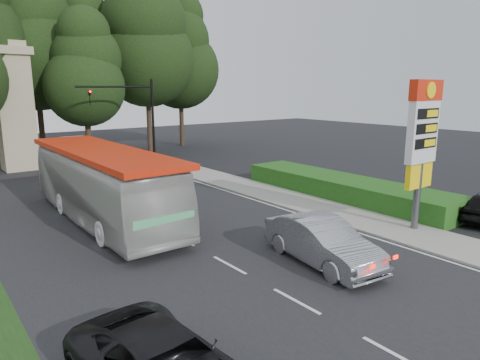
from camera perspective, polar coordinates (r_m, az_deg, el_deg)
ground at (r=13.57m, az=9.05°, el=-16.54°), size 120.00×120.00×0.00m
road_surface at (r=22.83m, az=-13.45°, el=-4.67°), size 14.00×80.00×0.02m
sidewalk_right at (r=27.25m, az=3.02°, el=-1.52°), size 3.00×80.00×0.12m
hedge at (r=26.54m, az=13.64°, el=-1.02°), size 3.00×14.00×1.20m
gas_station_pylon at (r=20.71m, az=23.16°, el=5.54°), size 2.10×0.45×6.85m
traffic_signal_mast at (r=35.21m, az=-13.52°, el=8.85°), size 6.10×0.35×7.20m
monument at (r=38.67m, az=-27.88°, el=8.70°), size 3.00×3.00×10.05m
tree_center_right at (r=44.38m, az=-25.91°, el=16.83°), size 9.24×9.24×18.15m
tree_east_near at (r=47.52m, az=-20.20°, el=15.27°), size 8.12×8.12×15.95m
tree_east_mid at (r=45.83m, az=-12.48°, el=17.95°), size 9.52×9.52×18.70m
tree_far_east at (r=49.83m, az=-8.05°, el=16.46°), size 8.68×8.68×17.05m
tree_monument_right at (r=39.54m, az=-20.12°, el=13.63°), size 6.72×6.72×13.20m
transit_bus at (r=22.03m, az=-17.80°, el=-0.70°), size 3.12×13.00×3.62m
sedan_silver at (r=16.44m, az=10.90°, el=-8.07°), size 2.51×5.42×1.72m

